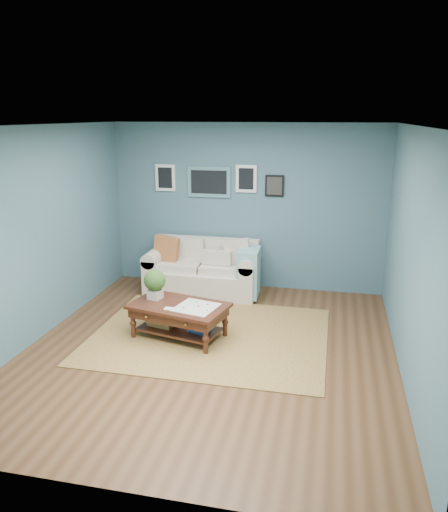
# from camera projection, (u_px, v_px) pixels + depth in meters

# --- Properties ---
(room_shell) EXTENTS (5.00, 5.02, 2.70)m
(room_shell) POSITION_uv_depth(u_px,v_px,m) (209.00, 243.00, 5.88)
(room_shell) COLOR brown
(room_shell) RESTS_ON ground
(area_rug) EXTENTS (3.04, 2.44, 0.01)m
(area_rug) POSITION_uv_depth(u_px,v_px,m) (210.00, 335.00, 6.60)
(area_rug) COLOR brown
(area_rug) RESTS_ON ground
(loveseat) EXTENTS (1.85, 0.84, 0.95)m
(loveseat) POSITION_uv_depth(u_px,v_px,m) (208.00, 270.00, 8.11)
(loveseat) COLOR beige
(loveseat) RESTS_ON ground
(coffee_table) EXTENTS (1.36, 0.97, 0.86)m
(coffee_table) POSITION_uv_depth(u_px,v_px,m) (175.00, 309.00, 6.48)
(coffee_table) COLOR #371711
(coffee_table) RESTS_ON ground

